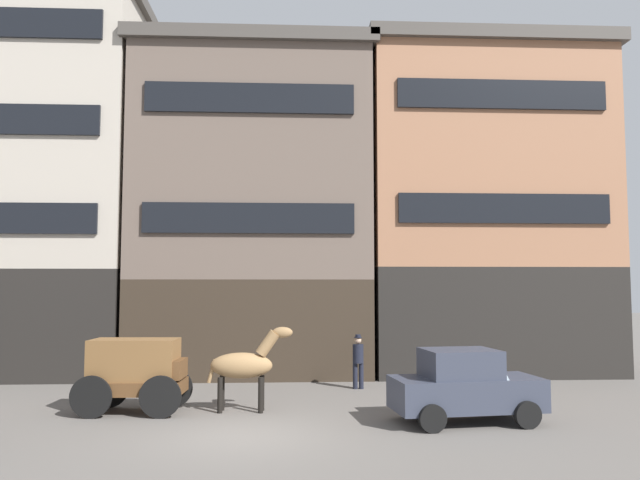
{
  "coord_description": "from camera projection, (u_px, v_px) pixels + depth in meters",
  "views": [
    {
      "loc": [
        1.05,
        -14.15,
        3.44
      ],
      "look_at": [
        1.9,
        2.2,
        4.67
      ],
      "focal_mm": 33.97,
      "sensor_mm": 36.0,
      "label": 1
    }
  ],
  "objects": [
    {
      "name": "ground_plane",
      "position": [
        242.0,
        437.0,
        13.78
      ],
      "size": [
        120.0,
        120.0,
        0.0
      ],
      "primitive_type": "plane",
      "color": "#605B56"
    },
    {
      "name": "building_far_left",
      "position": [
        34.0,
        183.0,
        24.81
      ],
      "size": [
        9.15,
        7.15,
        15.21
      ],
      "color": "black",
      "rests_on": "ground_plane"
    },
    {
      "name": "building_center_left",
      "position": [
        255.0,
        211.0,
        25.19
      ],
      "size": [
        9.57,
        7.15,
        12.99
      ],
      "color": "#33281E",
      "rests_on": "ground_plane"
    },
    {
      "name": "building_center_right",
      "position": [
        476.0,
        210.0,
        25.68
      ],
      "size": [
        9.91,
        7.15,
        13.22
      ],
      "color": "black",
      "rests_on": "ground_plane"
    },
    {
      "name": "cargo_wagon",
      "position": [
        136.0,
        370.0,
        16.42
      ],
      "size": [
        2.97,
        1.63,
        1.98
      ],
      "color": "brown",
      "rests_on": "ground_plane"
    },
    {
      "name": "draft_horse",
      "position": [
        245.0,
        365.0,
        16.58
      ],
      "size": [
        2.35,
        0.68,
        2.3
      ],
      "color": "#937047",
      "rests_on": "ground_plane"
    },
    {
      "name": "sedan_dark",
      "position": [
        465.0,
        386.0,
        15.21
      ],
      "size": [
        3.86,
        2.2,
        1.83
      ],
      "color": "#333847",
      "rests_on": "ground_plane"
    },
    {
      "name": "pedestrian_officer",
      "position": [
        358.0,
        359.0,
        20.21
      ],
      "size": [
        0.5,
        0.5,
        1.79
      ],
      "color": "black",
      "rests_on": "ground_plane"
    }
  ]
}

